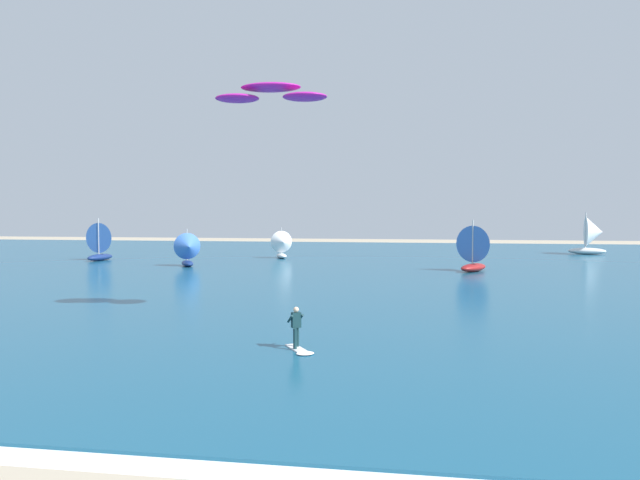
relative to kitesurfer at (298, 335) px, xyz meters
The scene contains 9 objects.
ocean 35.06m from the kitesurfer, 88.66° to the left, with size 160.00×90.00×0.10m, color navy.
shoreline_foam 10.29m from the kitesurfer, 99.46° to the right, with size 104.69×1.46×0.01m, color white.
kitesurfer is the anchor object (origin of this frame).
kite 12.71m from the kitesurfer, 112.14° to the left, with size 5.72×2.02×0.86m.
sailboat_mid_right 36.35m from the kitesurfer, 118.31° to the left, with size 3.00×3.34×3.71m.
sailboat_anchored_offshore 61.63m from the kitesurfer, 63.66° to the left, with size 4.66×4.01×5.34m.
sailboat_outermost 33.63m from the kitesurfer, 71.98° to the left, with size 3.88×4.21×4.67m.
sailboat_far_left 48.04m from the kitesurfer, 127.96° to the left, with size 3.52×4.10×4.70m.
sailboat_near_shore 44.30m from the kitesurfer, 103.30° to the left, with size 2.85×3.18×3.58m.
Camera 1 is at (3.43, -6.49, 5.50)m, focal length 32.30 mm.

